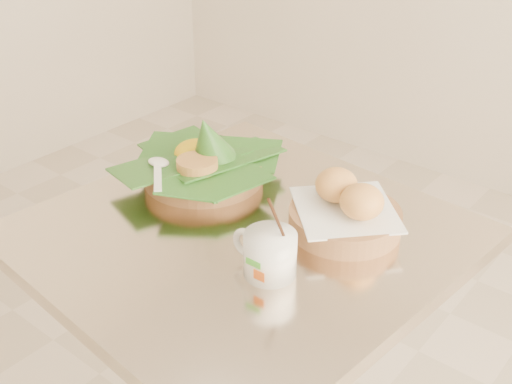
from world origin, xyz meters
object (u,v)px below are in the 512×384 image
Objects in this scene: rice_basket at (203,161)px; coffee_mug at (269,253)px; cafe_table at (244,324)px; bread_basket at (346,212)px.

rice_basket is 2.09× the size of coffee_mug.
cafe_table is at bearing -26.94° from rice_basket.
rice_basket is at bearing 153.06° from cafe_table.
rice_basket is (-0.19, 0.10, 0.26)m from cafe_table.
rice_basket is at bearing 151.28° from coffee_mug.
rice_basket is 0.35m from coffee_mug.
rice_basket is 0.33m from bread_basket.
coffee_mug is at bearing -97.48° from bread_basket.
cafe_table is 0.29m from coffee_mug.
coffee_mug is (0.30, -0.17, -0.00)m from rice_basket.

